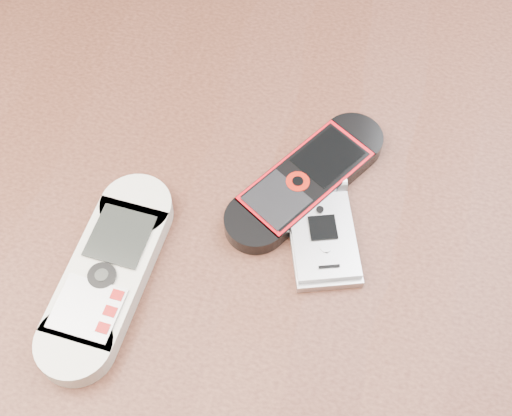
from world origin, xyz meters
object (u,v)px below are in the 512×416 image
object	(u,v)px
table	(251,273)
nokia_white	(108,273)
motorola_razr	(323,235)
nokia_black_red	(306,180)

from	to	relation	value
table	nokia_white	world-z (taller)	nokia_white
motorola_razr	nokia_black_red	bearing A→B (deg)	97.16
nokia_black_red	table	bearing A→B (deg)	-103.71
table	nokia_black_red	world-z (taller)	nokia_black_red
nokia_black_red	nokia_white	bearing A→B (deg)	-104.95
nokia_white	motorola_razr	bearing A→B (deg)	28.57
nokia_white	motorola_razr	distance (m)	0.16
table	nokia_white	bearing A→B (deg)	-137.52
table	nokia_white	size ratio (longest dim) A/B	7.19
nokia_white	motorola_razr	size ratio (longest dim) A/B	1.76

